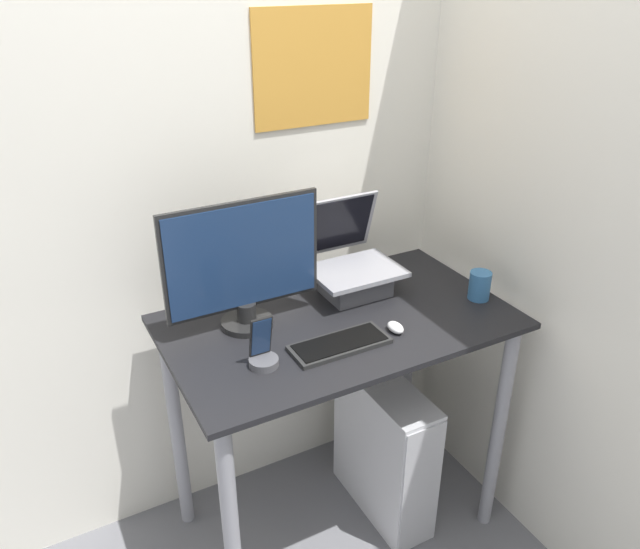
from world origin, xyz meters
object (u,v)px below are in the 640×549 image
cell_phone (263,354)px  laptop (352,270)px  monitor (244,268)px  keyboard (340,344)px  mouse (395,327)px  computer_tower (384,448)px

cell_phone → laptop: bearing=30.6°
monitor → keyboard: (0.20, -0.25, -0.20)m
keyboard → mouse: size_ratio=4.57×
monitor → mouse: monitor is taller
monitor → cell_phone: size_ratio=3.18×
keyboard → mouse: mouse is taller
monitor → computer_tower: monitor is taller
laptop → computer_tower: laptop is taller
laptop → keyboard: size_ratio=1.04×
laptop → computer_tower: size_ratio=0.55×
laptop → keyboard: laptop is taller
mouse → monitor: bearing=146.8°
monitor → computer_tower: 0.95m
monitor → cell_phone: (-0.04, -0.23, -0.17)m
cell_phone → computer_tower: cell_phone is taller
laptop → monitor: size_ratio=0.64×
laptop → monitor: bearing=-174.3°
keyboard → mouse: 0.20m
keyboard → computer_tower: bearing=23.4°
laptop → keyboard: 0.37m
monitor → computer_tower: bearing=-15.6°
laptop → computer_tower: (0.06, -0.17, -0.70)m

